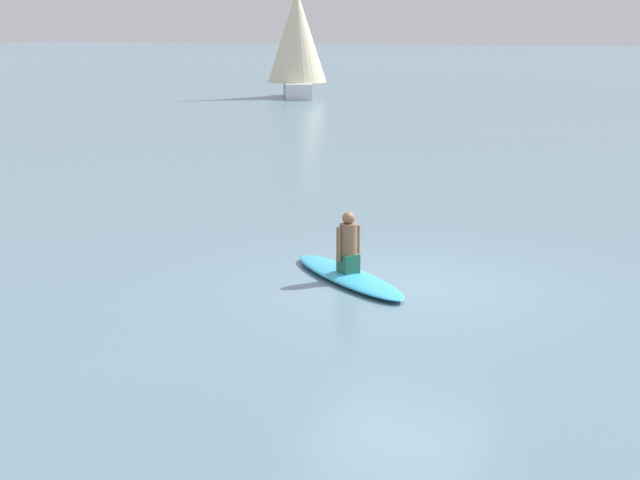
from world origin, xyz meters
name	(u,v)px	position (x,y,z in m)	size (l,w,h in m)	color
ground_plane	(402,285)	(0.00, 0.00, 0.00)	(400.00, 400.00, 0.00)	slate
surfboard	(348,276)	(-0.80, -0.14, 0.07)	(2.90, 0.66, 0.13)	#339EC6
person_paddler	(348,245)	(-0.80, -0.14, 0.54)	(0.38, 0.36, 0.90)	#26664C
sailboat_center_horizon	(297,41)	(-20.33, 32.41, 2.99)	(4.38, 4.56, 6.34)	silver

